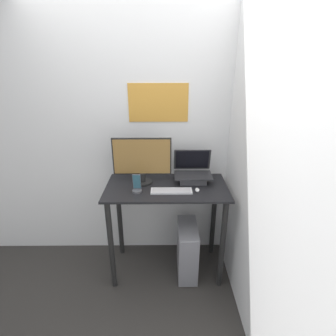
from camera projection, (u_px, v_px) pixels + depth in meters
ground_plane at (167, 289)px, 2.46m from camera, size 12.00×12.00×0.00m
wall_back at (166, 136)px, 2.59m from camera, size 6.00×0.06×2.60m
wall_side_right at (251, 159)px, 1.98m from camera, size 0.05×6.00×2.60m
desk at (167, 206)px, 2.45m from camera, size 1.11×0.58×0.93m
laptop at (193, 174)px, 2.46m from camera, size 0.35×0.26×0.28m
monitor at (142, 161)px, 2.36m from camera, size 0.53×0.17×0.43m
keyboard at (171, 191)px, 2.28m from camera, size 0.36×0.11×0.02m
mouse at (197, 190)px, 2.28m from camera, size 0.04×0.06×0.03m
cell_phone at (137, 187)px, 2.26m from camera, size 0.08×0.08×0.17m
computer_tower at (187, 250)px, 2.58m from camera, size 0.18×0.43×0.53m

